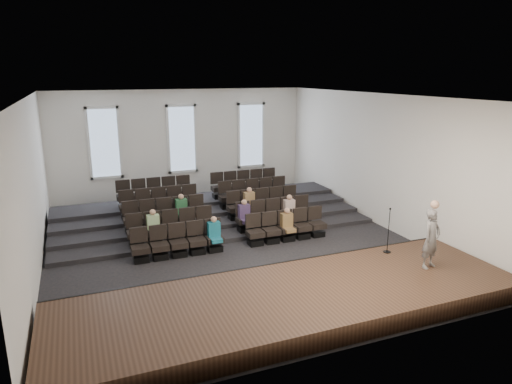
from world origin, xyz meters
TOP-DOWN VIEW (x-y plane):
  - ground at (0.00, 0.00)m, footprint 14.00×14.00m
  - ceiling at (0.00, 0.00)m, footprint 12.00×14.00m
  - wall_back at (0.00, 7.02)m, footprint 12.00×0.04m
  - wall_front at (0.00, -7.02)m, footprint 12.00×0.04m
  - wall_left at (-6.02, 0.00)m, footprint 0.04×14.00m
  - wall_right at (6.02, 0.00)m, footprint 0.04×14.00m
  - stage at (0.00, -5.10)m, footprint 11.80×3.60m
  - stage_lip at (0.00, -3.33)m, footprint 11.80×0.06m
  - risers at (0.00, 3.17)m, footprint 11.80×4.80m
  - seating_rows at (-0.00, 1.54)m, footprint 6.80×4.70m
  - windows at (0.00, 6.95)m, footprint 8.44×0.10m
  - audience at (0.28, 0.45)m, footprint 5.45×2.64m
  - speaker at (4.12, -5.13)m, footprint 0.69×0.54m
  - mic_stand at (3.72, -3.81)m, footprint 0.23×0.23m

SIDE VIEW (x-z plane):
  - ground at x=0.00m, z-range 0.00..0.00m
  - risers at x=0.00m, z-range -0.10..0.50m
  - stage at x=0.00m, z-range 0.00..0.50m
  - stage_lip at x=0.00m, z-range -0.01..0.51m
  - seating_rows at x=0.00m, z-range -0.15..1.52m
  - audience at x=0.28m, z-range 0.28..1.38m
  - mic_stand at x=3.72m, z-range 0.22..1.61m
  - speaker at x=4.12m, z-range 0.50..2.17m
  - wall_back at x=0.00m, z-range 0.00..5.00m
  - wall_front at x=0.00m, z-range 0.00..5.00m
  - wall_left at x=-6.02m, z-range 0.00..5.00m
  - wall_right at x=6.02m, z-range 0.00..5.00m
  - windows at x=0.00m, z-range 1.08..4.32m
  - ceiling at x=0.00m, z-range 5.00..5.02m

